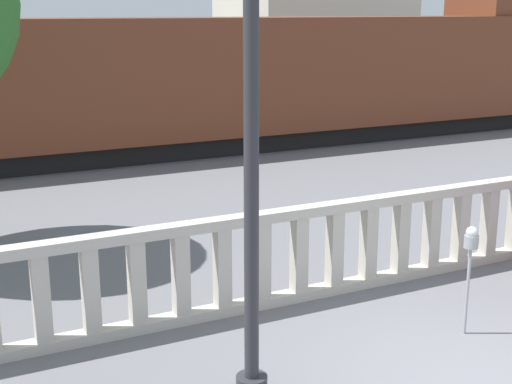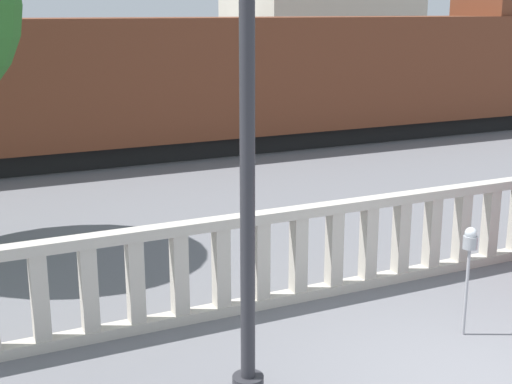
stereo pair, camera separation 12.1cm
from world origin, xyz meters
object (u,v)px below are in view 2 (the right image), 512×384
Objects in this scene: lamppost at (247,77)px; train_near at (247,80)px; parking_meter at (470,248)px; train_far at (78,62)px.

train_near is at bearing 64.95° from lamppost.
lamppost is 4.03× the size of parking_meter.
train_near is (6.04, 12.92, -1.40)m from lamppost.
train_near is 11.81m from train_far.
parking_meter is at bearing -90.99° from train_far.
lamppost reaches higher than parking_meter.
train_far is (-2.52, 11.53, -0.11)m from train_near.
train_far is at bearing 102.34° from train_near.
lamppost is at bearing -98.18° from train_far.
train_near is (2.94, 12.82, 0.84)m from parking_meter.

